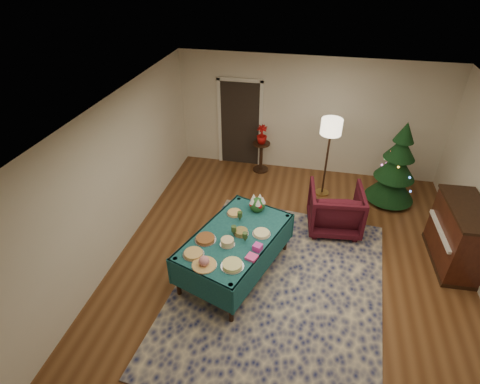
% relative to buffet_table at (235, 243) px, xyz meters
% --- Properties ---
extents(room_shell, '(7.00, 7.00, 7.00)m').
position_rel_buffet_table_xyz_m(room_shell, '(0.89, 0.21, 0.73)').
color(room_shell, '#593319').
rests_on(room_shell, ground).
extents(doorway, '(1.08, 0.04, 2.16)m').
position_rel_buffet_table_xyz_m(doorway, '(-0.71, 3.69, 0.47)').
color(doorway, black).
rests_on(doorway, ground).
extents(rug, '(3.58, 4.48, 0.02)m').
position_rel_buffet_table_xyz_m(rug, '(0.76, -0.25, -0.61)').
color(rug, '#121845').
rests_on(rug, ground).
extents(buffet_table, '(1.75, 2.26, 0.78)m').
position_rel_buffet_table_xyz_m(buffet_table, '(0.00, 0.00, 0.00)').
color(buffet_table, black).
rests_on(buffet_table, ground).
extents(platter_0, '(0.32, 0.32, 0.05)m').
position_rel_buffet_table_xyz_m(platter_0, '(-0.51, -0.56, 0.18)').
color(platter_0, silver).
rests_on(platter_0, buffet_table).
extents(platter_1, '(0.37, 0.37, 0.17)m').
position_rel_buffet_table_xyz_m(platter_1, '(-0.29, -0.74, 0.22)').
color(platter_1, silver).
rests_on(platter_1, buffet_table).
extents(platter_2, '(0.34, 0.34, 0.06)m').
position_rel_buffet_table_xyz_m(platter_2, '(0.11, -0.67, 0.18)').
color(platter_2, silver).
rests_on(platter_2, buffet_table).
extents(platter_3, '(0.34, 0.34, 0.05)m').
position_rel_buffet_table_xyz_m(platter_3, '(-0.43, -0.20, 0.18)').
color(platter_3, silver).
rests_on(platter_3, buffet_table).
extents(platter_4, '(0.24, 0.24, 0.11)m').
position_rel_buffet_table_xyz_m(platter_4, '(-0.07, -0.24, 0.20)').
color(platter_4, silver).
rests_on(platter_4, buffet_table).
extents(platter_5, '(0.25, 0.25, 0.07)m').
position_rel_buffet_table_xyz_m(platter_5, '(0.08, 0.06, 0.19)').
color(platter_5, silver).
rests_on(platter_5, buffet_table).
extents(platter_6, '(0.30, 0.30, 0.04)m').
position_rel_buffet_table_xyz_m(platter_6, '(0.40, 0.12, 0.17)').
color(platter_6, silver).
rests_on(platter_6, buffet_table).
extents(platter_7, '(0.27, 0.27, 0.04)m').
position_rel_buffet_table_xyz_m(platter_7, '(-0.13, 0.55, 0.17)').
color(platter_7, silver).
rests_on(platter_7, buffet_table).
extents(goblet_0, '(0.08, 0.08, 0.18)m').
position_rel_buffet_table_xyz_m(goblet_0, '(-0.01, 0.38, 0.25)').
color(goblet_0, '#2D471E').
rests_on(goblet_0, buffet_table).
extents(goblet_1, '(0.08, 0.08, 0.18)m').
position_rel_buffet_table_xyz_m(goblet_1, '(0.18, -0.12, 0.25)').
color(goblet_1, '#2D471E').
rests_on(goblet_1, buffet_table).
extents(goblet_2, '(0.08, 0.08, 0.18)m').
position_rel_buffet_table_xyz_m(goblet_2, '(-0.02, 0.00, 0.25)').
color(goblet_2, '#2D471E').
rests_on(goblet_2, buffet_table).
extents(napkin_stack, '(0.20, 0.20, 0.04)m').
position_rel_buffet_table_xyz_m(napkin_stack, '(0.35, -0.45, 0.17)').
color(napkin_stack, '#F44399').
rests_on(napkin_stack, buffet_table).
extents(gift_box, '(0.16, 0.16, 0.10)m').
position_rel_buffet_table_xyz_m(gift_box, '(0.40, -0.26, 0.21)').
color(gift_box, '#D73BB0').
rests_on(gift_box, buffet_table).
extents(centerpiece, '(0.28, 0.28, 0.32)m').
position_rel_buffet_table_xyz_m(centerpiece, '(0.22, 0.75, 0.29)').
color(centerpiece, '#1E4C1E').
rests_on(centerpiece, buffet_table).
extents(armchair, '(1.05, 0.99, 0.99)m').
position_rel_buffet_table_xyz_m(armchair, '(1.59, 1.53, -0.13)').
color(armchair, '#3F0D17').
rests_on(armchair, ground).
extents(floor_lamp, '(0.43, 0.43, 1.75)m').
position_rel_buffet_table_xyz_m(floor_lamp, '(1.36, 2.70, 0.87)').
color(floor_lamp, '#A57F3F').
rests_on(floor_lamp, ground).
extents(side_table, '(0.41, 0.41, 0.73)m').
position_rel_buffet_table_xyz_m(side_table, '(-0.14, 3.41, -0.27)').
color(side_table, black).
rests_on(side_table, ground).
extents(potted_plant, '(0.24, 0.44, 0.24)m').
position_rel_buffet_table_xyz_m(potted_plant, '(-0.14, 3.41, 0.23)').
color(potted_plant, '#A90D0C').
rests_on(potted_plant, side_table).
extents(christmas_tree, '(1.28, 1.28, 1.81)m').
position_rel_buffet_table_xyz_m(christmas_tree, '(2.76, 2.72, 0.19)').
color(christmas_tree, black).
rests_on(christmas_tree, ground).
extents(piano, '(0.68, 1.36, 1.16)m').
position_rel_buffet_table_xyz_m(piano, '(3.59, 1.00, -0.06)').
color(piano, black).
rests_on(piano, ground).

